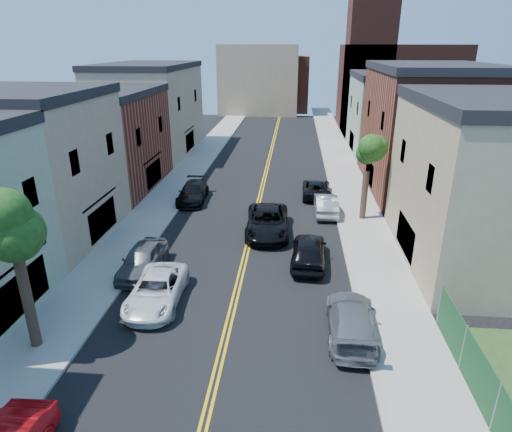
% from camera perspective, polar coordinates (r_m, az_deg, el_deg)
% --- Properties ---
extents(sidewalk_left, '(3.20, 100.00, 0.15)m').
position_cam_1_polar(sidewalk_left, '(43.60, -9.36, 5.18)').
color(sidewalk_left, gray).
rests_on(sidewalk_left, ground).
extents(sidewalk_right, '(3.20, 100.00, 0.15)m').
position_cam_1_polar(sidewalk_right, '(42.60, 11.80, 4.62)').
color(sidewalk_right, gray).
rests_on(sidewalk_right, ground).
extents(curb_left, '(0.30, 100.00, 0.15)m').
position_cam_1_polar(curb_left, '(43.21, -7.10, 5.15)').
color(curb_left, gray).
rests_on(curb_left, ground).
extents(curb_right, '(0.30, 100.00, 0.15)m').
position_cam_1_polar(curb_right, '(42.42, 9.44, 4.71)').
color(curb_right, gray).
rests_on(curb_right, ground).
extents(bldg_left_tan_near, '(9.00, 10.00, 9.00)m').
position_cam_1_polar(bldg_left_tan_near, '(31.47, -27.45, 5.09)').
color(bldg_left_tan_near, '#998466').
rests_on(bldg_left_tan_near, ground).
extents(bldg_left_brick, '(9.00, 12.00, 8.00)m').
position_cam_1_polar(bldg_left_brick, '(41.01, -19.44, 8.88)').
color(bldg_left_brick, brown).
rests_on(bldg_left_brick, ground).
extents(bldg_left_tan_far, '(9.00, 16.00, 9.50)m').
position_cam_1_polar(bldg_left_tan_far, '(53.75, -13.54, 13.03)').
color(bldg_left_tan_far, '#998466').
rests_on(bldg_left_tan_far, ground).
extents(bldg_right_tan, '(9.00, 12.00, 9.00)m').
position_cam_1_polar(bldg_right_tan, '(28.05, 28.49, 3.14)').
color(bldg_right_tan, '#998466').
rests_on(bldg_right_tan, ground).
extents(bldg_right_brick, '(9.00, 14.00, 10.00)m').
position_cam_1_polar(bldg_right_brick, '(40.78, 21.29, 10.02)').
color(bldg_right_brick, brown).
rests_on(bldg_right_brick, ground).
extents(bldg_right_palegrn, '(9.00, 12.00, 8.50)m').
position_cam_1_polar(bldg_right_palegrn, '(54.31, 17.32, 12.21)').
color(bldg_right_palegrn, gray).
rests_on(bldg_right_palegrn, ground).
extents(church, '(16.20, 14.20, 22.60)m').
position_cam_1_polar(church, '(69.14, 17.06, 16.54)').
color(church, '#4C2319').
rests_on(church, ground).
extents(backdrop_left, '(14.00, 8.00, 12.00)m').
position_cam_1_polar(backdrop_left, '(83.05, 0.36, 17.23)').
color(backdrop_left, '#998466').
rests_on(backdrop_left, ground).
extents(backdrop_center, '(10.00, 8.00, 10.00)m').
position_cam_1_polar(backdrop_center, '(86.88, 3.33, 16.72)').
color(backdrop_center, brown).
rests_on(backdrop_center, ground).
extents(tree_left_mid, '(5.20, 5.20, 9.29)m').
position_cam_1_polar(tree_left_mid, '(18.84, -29.63, 1.65)').
color(tree_left_mid, '#322319').
rests_on(tree_left_mid, sidewalk_left).
extents(tree_right_far, '(4.40, 4.40, 8.03)m').
position_cam_1_polar(tree_right_far, '(31.63, 14.52, 9.25)').
color(tree_right_far, '#322319').
rests_on(tree_right_far, sidewalk_right).
extents(white_pickup, '(2.53, 5.24, 1.44)m').
position_cam_1_polar(white_pickup, '(22.55, -12.76, -9.35)').
color(white_pickup, silver).
rests_on(white_pickup, ground).
extents(grey_car_left, '(2.04, 4.80, 1.62)m').
position_cam_1_polar(grey_car_left, '(25.52, -14.47, -5.47)').
color(grey_car_left, '#4F5155').
rests_on(grey_car_left, ground).
extents(black_car_left, '(2.33, 5.26, 1.50)m').
position_cam_1_polar(black_car_left, '(36.32, -8.19, 3.06)').
color(black_car_left, black).
rests_on(black_car_left, ground).
extents(grey_car_right, '(2.29, 5.26, 1.51)m').
position_cam_1_polar(grey_car_right, '(20.28, 12.26, -13.01)').
color(grey_car_right, slate).
rests_on(grey_car_right, ground).
extents(black_car_right, '(2.27, 5.03, 1.68)m').
position_cam_1_polar(black_car_right, '(25.84, 6.87, -4.48)').
color(black_car_right, black).
rests_on(black_car_right, ground).
extents(silver_car_right, '(1.68, 4.62, 1.51)m').
position_cam_1_polar(silver_car_right, '(33.67, 9.03, 1.53)').
color(silver_car_right, '#999BA0').
rests_on(silver_car_right, ground).
extents(dark_car_right_far, '(2.36, 5.00, 1.38)m').
position_cam_1_polar(dark_car_right_far, '(37.52, 7.83, 3.58)').
color(dark_car_right_far, black).
rests_on(dark_car_right_far, ground).
extents(black_suv_lane, '(3.07, 6.21, 1.69)m').
position_cam_1_polar(black_suv_lane, '(29.75, 1.48, -0.73)').
color(black_suv_lane, black).
rests_on(black_suv_lane, ground).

